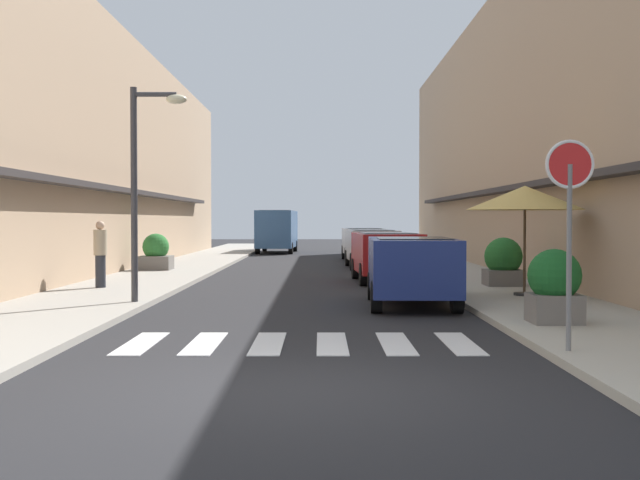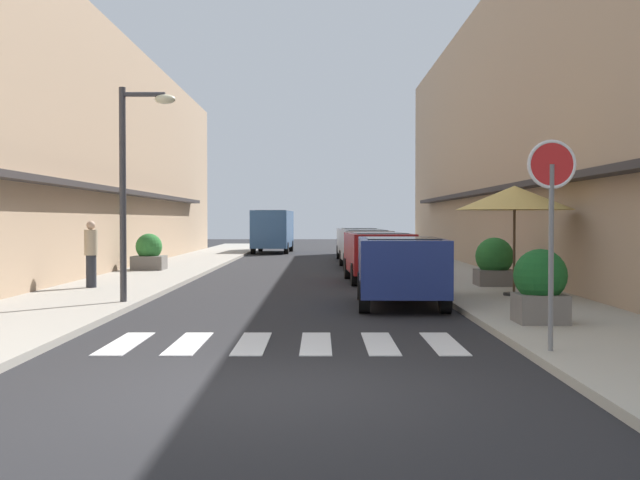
# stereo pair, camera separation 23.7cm
# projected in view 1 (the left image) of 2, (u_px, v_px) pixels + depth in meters

# --- Properties ---
(ground_plane) EXTENTS (98.82, 98.82, 0.00)m
(ground_plane) POSITION_uv_depth(u_px,v_px,m) (307.00, 275.00, 26.60)
(ground_plane) COLOR #232326
(sidewalk_left) EXTENTS (3.08, 62.89, 0.12)m
(sidewalk_left) POSITION_uv_depth(u_px,v_px,m) (162.00, 273.00, 26.58)
(sidewalk_left) COLOR #9E998E
(sidewalk_left) RESTS_ON ground_plane
(sidewalk_right) EXTENTS (3.08, 62.89, 0.12)m
(sidewalk_right) POSITION_uv_depth(u_px,v_px,m) (453.00, 273.00, 26.62)
(sidewalk_right) COLOR #ADA899
(sidewalk_right) RESTS_ON ground_plane
(building_row_left) EXTENTS (5.50, 42.43, 8.41)m
(building_row_left) POSITION_uv_depth(u_px,v_px,m) (52.00, 152.00, 27.70)
(building_row_left) COLOR tan
(building_row_left) RESTS_ON ground_plane
(building_row_right) EXTENTS (5.50, 42.43, 9.84)m
(building_row_right) POSITION_uv_depth(u_px,v_px,m) (563.00, 132.00, 27.76)
(building_row_right) COLOR tan
(building_row_right) RESTS_ON ground_plane
(crosswalk) EXTENTS (5.20, 2.20, 0.01)m
(crosswalk) POSITION_uv_depth(u_px,v_px,m) (297.00, 343.00, 11.91)
(crosswalk) COLOR silver
(crosswalk) RESTS_ON ground_plane
(parked_car_near) EXTENTS (1.93, 4.06, 1.47)m
(parked_car_near) POSITION_uv_depth(u_px,v_px,m) (408.00, 263.00, 17.04)
(parked_car_near) COLOR navy
(parked_car_near) RESTS_ON ground_plane
(parked_car_mid) EXTENTS (1.94, 4.16, 1.47)m
(parked_car_mid) POSITION_uv_depth(u_px,v_px,m) (383.00, 251.00, 23.62)
(parked_car_mid) COLOR maroon
(parked_car_mid) RESTS_ON ground_plane
(parked_car_far) EXTENTS (1.90, 4.52, 1.47)m
(parked_car_far) POSITION_uv_depth(u_px,v_px,m) (368.00, 244.00, 30.48)
(parked_car_far) COLOR silver
(parked_car_far) RESTS_ON ground_plane
(parked_car_distant) EXTENTS (1.87, 4.35, 1.47)m
(parked_car_distant) POSITION_uv_depth(u_px,v_px,m) (360.00, 240.00, 36.22)
(parked_car_distant) COLOR silver
(parked_car_distant) RESTS_ON ground_plane
(delivery_van) EXTENTS (2.16, 5.47, 2.37)m
(delivery_van) POSITION_uv_depth(u_px,v_px,m) (273.00, 228.00, 44.68)
(delivery_van) COLOR #33598C
(delivery_van) RESTS_ON ground_plane
(round_street_sign) EXTENTS (0.65, 0.07, 2.78)m
(round_street_sign) POSITION_uv_depth(u_px,v_px,m) (566.00, 189.00, 10.50)
(round_street_sign) COLOR slate
(round_street_sign) RESTS_ON sidewalk_right
(street_lamp) EXTENTS (1.19, 0.28, 4.51)m
(street_lamp) POSITION_uv_depth(u_px,v_px,m) (140.00, 168.00, 16.78)
(street_lamp) COLOR #38383D
(street_lamp) RESTS_ON sidewalk_left
(cafe_umbrella) EXTENTS (2.67, 2.67, 2.51)m
(cafe_umbrella) POSITION_uv_depth(u_px,v_px,m) (521.00, 198.00, 18.22)
(cafe_umbrella) COLOR #262626
(cafe_umbrella) RESTS_ON sidewalk_right
(planter_corner) EXTENTS (0.89, 0.89, 1.24)m
(planter_corner) POSITION_uv_depth(u_px,v_px,m) (550.00, 286.00, 13.41)
(planter_corner) COLOR slate
(planter_corner) RESTS_ON sidewalk_right
(planter_midblock) EXTENTS (1.00, 1.00, 1.26)m
(planter_midblock) POSITION_uv_depth(u_px,v_px,m) (500.00, 262.00, 21.04)
(planter_midblock) COLOR slate
(planter_midblock) RESTS_ON sidewalk_right
(planter_far) EXTENTS (1.08, 1.08, 1.25)m
(planter_far) POSITION_uv_depth(u_px,v_px,m) (152.00, 254.00, 27.65)
(planter_far) COLOR slate
(planter_far) RESTS_ON sidewalk_left
(pedestrian_walking_near) EXTENTS (0.34, 0.34, 1.70)m
(pedestrian_walking_near) POSITION_uv_depth(u_px,v_px,m) (96.00, 252.00, 20.34)
(pedestrian_walking_near) COLOR #282B33
(pedestrian_walking_near) RESTS_ON sidewalk_left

